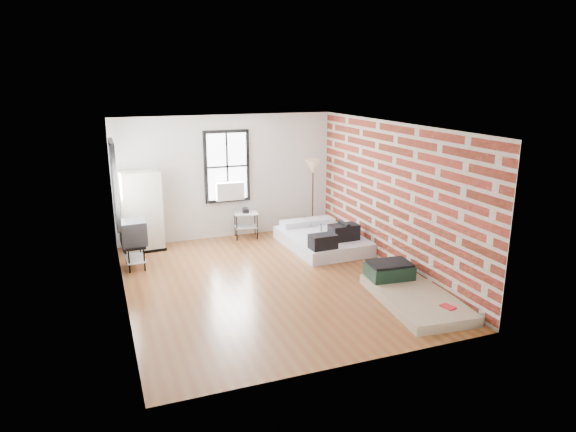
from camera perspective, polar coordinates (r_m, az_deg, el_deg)
name	(u,v)px	position (r m, az deg, el deg)	size (l,w,h in m)	color
ground	(270,282)	(9.41, -2.01, -7.32)	(6.00, 6.00, 0.00)	brown
room_shell	(275,184)	(9.30, -1.48, 3.62)	(5.02, 6.02, 2.80)	silver
mattress_main	(324,239)	(11.24, 4.00, -2.55)	(1.63, 2.16, 0.67)	white
mattress_bare	(409,291)	(8.91, 13.30, -8.14)	(1.30, 2.19, 0.45)	tan
wardrobe	(142,212)	(11.26, -15.96, 0.47)	(0.89, 0.55, 1.72)	black
side_table	(246,218)	(11.81, -4.70, -0.19)	(0.59, 0.50, 0.70)	black
floor_lamp	(313,170)	(12.07, 2.80, 5.13)	(0.37, 0.37, 1.74)	black
tv_stand	(133,234)	(10.32, -16.80, -1.96)	(0.49, 0.68, 0.94)	black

